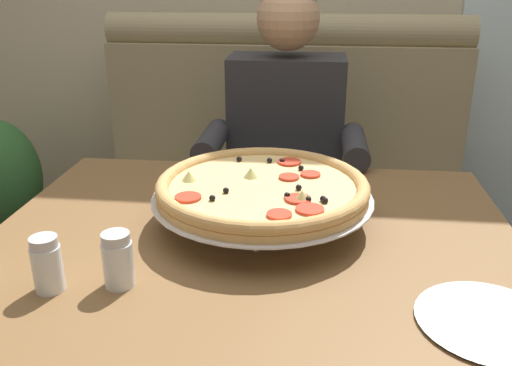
% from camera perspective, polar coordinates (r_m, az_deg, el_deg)
% --- Properties ---
extents(booth_bench, '(1.50, 0.78, 1.13)m').
position_cam_1_polar(booth_bench, '(2.24, 2.47, -2.20)').
color(booth_bench, '#998966').
rests_on(booth_bench, ground_plane).
extents(dining_table, '(1.20, 0.96, 0.74)m').
position_cam_1_polar(dining_table, '(1.28, -0.40, -8.90)').
color(dining_table, brown).
rests_on(dining_table, ground_plane).
extents(diner_main, '(0.54, 0.64, 1.27)m').
position_cam_1_polar(diner_main, '(1.88, 2.92, 3.22)').
color(diner_main, '#2D3342').
rests_on(diner_main, ground_plane).
extents(pizza, '(0.51, 0.51, 0.12)m').
position_cam_1_polar(pizza, '(1.26, 0.68, -0.60)').
color(pizza, silver).
rests_on(pizza, dining_table).
extents(shaker_pepper_flakes, '(0.06, 0.06, 0.11)m').
position_cam_1_polar(shaker_pepper_flakes, '(1.07, -14.19, -8.14)').
color(shaker_pepper_flakes, white).
rests_on(shaker_pepper_flakes, dining_table).
extents(shaker_parmesan, '(0.06, 0.06, 0.11)m').
position_cam_1_polar(shaker_parmesan, '(1.09, -20.92, -8.26)').
color(shaker_parmesan, white).
rests_on(shaker_parmesan, dining_table).
extents(plate_near_left, '(0.25, 0.25, 0.02)m').
position_cam_1_polar(plate_near_left, '(1.03, 23.22, -12.83)').
color(plate_near_left, white).
rests_on(plate_near_left, dining_table).
extents(potted_plant, '(0.36, 0.36, 0.70)m').
position_cam_1_polar(potted_plant, '(2.68, -25.04, -0.49)').
color(potted_plant, brown).
rests_on(potted_plant, ground_plane).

